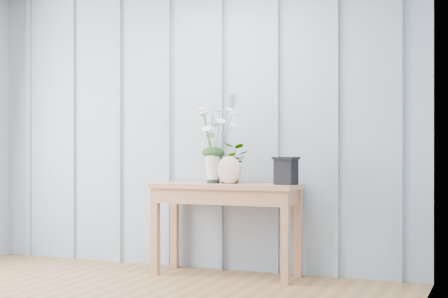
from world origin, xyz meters
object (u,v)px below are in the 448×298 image
at_px(daisy_vase, 213,134).
at_px(carved_box, 286,170).
at_px(sideboard, 226,197).
at_px(felt_disc_vessel, 229,170).

bearing_deg(daisy_vase, carved_box, 0.04).
bearing_deg(daisy_vase, sideboard, 8.97).
xyz_separation_m(felt_disc_vessel, carved_box, (0.46, 0.04, 0.00)).
bearing_deg(carved_box, daisy_vase, -179.96).
height_order(sideboard, daisy_vase, daisy_vase).
bearing_deg(sideboard, daisy_vase, -171.03).
xyz_separation_m(daisy_vase, felt_disc_vessel, (0.15, -0.04, -0.29)).
distance_m(daisy_vase, carved_box, 0.68).
xyz_separation_m(sideboard, carved_box, (0.51, -0.02, 0.23)).
distance_m(sideboard, carved_box, 0.56).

